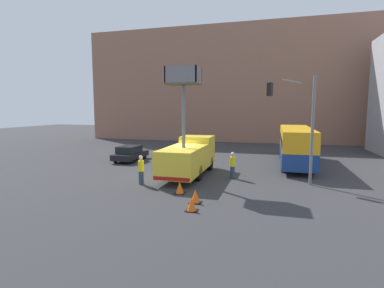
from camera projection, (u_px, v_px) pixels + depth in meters
The scene contains 11 objects.
ground_plane at pixel (177, 175), 21.91m from camera, with size 120.00×120.00×0.00m, color #333335.
building_backdrop_far at pixel (232, 86), 47.70m from camera, with size 44.00×10.00×16.93m.
utility_truck at pixel (189, 155), 21.53m from camera, with size 2.40×7.37×7.55m.
city_bus at pixel (296, 143), 25.77m from camera, with size 2.49×10.85×3.20m.
traffic_light_pole at pixel (297, 113), 19.20m from camera, with size 2.98×2.73×6.89m.
road_worker_near_truck at pixel (141, 170), 19.10m from camera, with size 0.38×0.38×1.88m.
road_worker_directing at pixel (232, 165), 20.78m from camera, with size 0.38×0.38×1.85m.
traffic_cone_near_truck at pixel (195, 196), 15.39m from camera, with size 0.61×0.61×0.70m.
traffic_cone_mid_road at pixel (180, 188), 17.08m from camera, with size 0.61×0.61×0.69m.
traffic_cone_far_side at pixel (192, 205), 14.16m from camera, with size 0.57×0.57×0.66m.
parked_car_curbside at pixel (130, 153), 27.85m from camera, with size 1.85×4.23×1.42m.
Camera 1 is at (6.80, -20.43, 4.79)m, focal length 28.00 mm.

